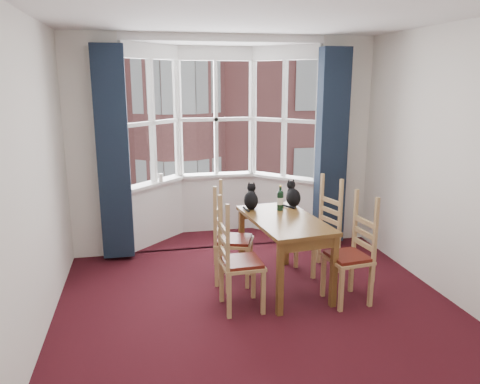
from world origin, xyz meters
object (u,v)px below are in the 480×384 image
object	(u,v)px
chair_left_far	(226,241)
chair_right_near	(356,257)
wine_bottle	(280,199)
candle_tall	(161,178)
chair_left_near	(233,265)
chair_right_far	(324,232)
cat_right	(293,196)
cat_left	(251,199)
dining_table	(284,228)

from	to	relation	value
chair_left_far	chair_right_near	world-z (taller)	same
wine_bottle	candle_tall	bearing A→B (deg)	131.22
chair_left_near	wine_bottle	world-z (taller)	wine_bottle
chair_right_far	cat_right	xyz separation A→B (m)	(-0.37, 0.07, 0.44)
candle_tall	chair_right_near	bearing A→B (deg)	-50.32
chair_left_far	cat_left	xyz separation A→B (m)	(0.32, 0.15, 0.44)
chair_left_far	wine_bottle	world-z (taller)	wine_bottle
chair_right_near	cat_right	distance (m)	1.09
dining_table	chair_right_far	xyz separation A→B (m)	(0.61, 0.38, -0.21)
wine_bottle	candle_tall	xyz separation A→B (m)	(-1.28, 1.46, 0.01)
chair_right_near	wine_bottle	size ratio (longest dim) A/B	3.16
dining_table	wine_bottle	bearing A→B (deg)	81.79
cat_right	candle_tall	size ratio (longest dim) A/B	2.85
chair_left_far	chair_right_near	bearing A→B (deg)	-32.12
dining_table	cat_left	distance (m)	0.56
dining_table	chair_right_near	size ratio (longest dim) A/B	1.46
chair_left_near	cat_left	distance (m)	1.02
chair_left_near	dining_table	bearing A→B (deg)	31.50
dining_table	cat_left	size ratio (longest dim) A/B	4.30
chair_right_far	wine_bottle	distance (m)	0.72
chair_left_far	cat_right	xyz separation A→B (m)	(0.83, 0.16, 0.44)
chair_left_far	cat_right	world-z (taller)	cat_right
chair_left_far	chair_right_far	world-z (taller)	same
cat_right	wine_bottle	distance (m)	0.24
chair_left_near	chair_left_far	size ratio (longest dim) A/B	1.00
chair_right_far	wine_bottle	size ratio (longest dim) A/B	3.16
candle_tall	cat_right	bearing A→B (deg)	-41.89
wine_bottle	chair_left_far	bearing A→B (deg)	-178.11
dining_table	chair_left_near	bearing A→B (deg)	-148.50
dining_table	chair_left_near	distance (m)	0.78
dining_table	chair_left_far	size ratio (longest dim) A/B	1.46
chair_right_far	candle_tall	xyz separation A→B (m)	(-1.84, 1.39, 0.45)
cat_right	cat_left	bearing A→B (deg)	-178.77
cat_left	wine_bottle	size ratio (longest dim) A/B	1.07
cat_left	cat_right	xyz separation A→B (m)	(0.51, 0.01, 0.00)
wine_bottle	cat_right	bearing A→B (deg)	34.56
wine_bottle	chair_right_far	bearing A→B (deg)	6.22
chair_right_far	cat_right	distance (m)	0.58
chair_right_far	candle_tall	world-z (taller)	candle_tall
dining_table	candle_tall	size ratio (longest dim) A/B	11.93
chair_left_near	cat_left	size ratio (longest dim) A/B	2.95
dining_table	chair_left_far	xyz separation A→B (m)	(-0.58, 0.30, -0.21)
chair_left_near	cat_right	xyz separation A→B (m)	(0.89, 0.85, 0.44)
dining_table	cat_right	xyz separation A→B (m)	(0.24, 0.45, 0.24)
cat_left	wine_bottle	distance (m)	0.34
dining_table	wine_bottle	distance (m)	0.40
chair_right_near	dining_table	bearing A→B (deg)	143.46
chair_left_near	cat_left	bearing A→B (deg)	65.62
chair_right_near	chair_right_far	world-z (taller)	same
chair_left_near	candle_tall	size ratio (longest dim) A/B	8.18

